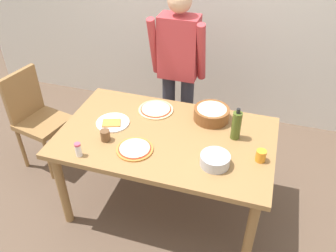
# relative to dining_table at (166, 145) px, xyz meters

# --- Properties ---
(ground) EXTENTS (8.00, 8.00, 0.00)m
(ground) POSITION_rel_dining_table_xyz_m (0.00, 0.00, -0.67)
(ground) COLOR brown
(dining_table) EXTENTS (1.60, 0.96, 0.76)m
(dining_table) POSITION_rel_dining_table_xyz_m (0.00, 0.00, 0.00)
(dining_table) COLOR olive
(dining_table) RESTS_ON ground
(person_cook) EXTENTS (0.49, 0.25, 1.62)m
(person_cook) POSITION_rel_dining_table_xyz_m (-0.12, 0.76, 0.27)
(person_cook) COLOR #2D2D38
(person_cook) RESTS_ON ground
(chair_wooden_left) EXTENTS (0.47, 0.47, 0.95)m
(chair_wooden_left) POSITION_rel_dining_table_xyz_m (-1.32, 0.20, -0.13)
(chair_wooden_left) COLOR olive
(chair_wooden_left) RESTS_ON ground
(pizza_raw_on_board) EXTENTS (0.29, 0.29, 0.02)m
(pizza_raw_on_board) POSITION_rel_dining_table_xyz_m (-0.18, 0.29, 0.10)
(pizza_raw_on_board) COLOR beige
(pizza_raw_on_board) RESTS_ON dining_table
(pizza_cooked_on_tray) EXTENTS (0.26, 0.26, 0.02)m
(pizza_cooked_on_tray) POSITION_rel_dining_table_xyz_m (-0.16, -0.23, 0.10)
(pizza_cooked_on_tray) COLOR #C67A33
(pizza_cooked_on_tray) RESTS_ON dining_table
(plate_with_slice) EXTENTS (0.26, 0.26, 0.02)m
(plate_with_slice) POSITION_rel_dining_table_xyz_m (-0.44, 0.02, 0.10)
(plate_with_slice) COLOR white
(plate_with_slice) RESTS_ON dining_table
(popcorn_bowl) EXTENTS (0.28, 0.28, 0.11)m
(popcorn_bowl) POSITION_rel_dining_table_xyz_m (0.28, 0.30, 0.15)
(popcorn_bowl) COLOR brown
(popcorn_bowl) RESTS_ON dining_table
(mixing_bowl_steel) EXTENTS (0.20, 0.20, 0.08)m
(mixing_bowl_steel) POSITION_rel_dining_table_xyz_m (0.41, -0.21, 0.13)
(mixing_bowl_steel) COLOR #B7B7BC
(mixing_bowl_steel) RESTS_ON dining_table
(olive_oil_bottle) EXTENTS (0.07, 0.07, 0.26)m
(olive_oil_bottle) POSITION_rel_dining_table_xyz_m (0.49, 0.12, 0.20)
(olive_oil_bottle) COLOR #47561E
(olive_oil_bottle) RESTS_ON dining_table
(cup_orange) EXTENTS (0.07, 0.07, 0.08)m
(cup_orange) POSITION_rel_dining_table_xyz_m (0.70, -0.08, 0.13)
(cup_orange) COLOR orange
(cup_orange) RESTS_ON dining_table
(cup_small_brown) EXTENTS (0.07, 0.07, 0.08)m
(cup_small_brown) POSITION_rel_dining_table_xyz_m (-0.40, -0.18, 0.13)
(cup_small_brown) COLOR brown
(cup_small_brown) RESTS_ON dining_table
(salt_shaker) EXTENTS (0.04, 0.04, 0.11)m
(salt_shaker) POSITION_rel_dining_table_xyz_m (-0.51, -0.40, 0.14)
(salt_shaker) COLOR white
(salt_shaker) RESTS_ON dining_table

